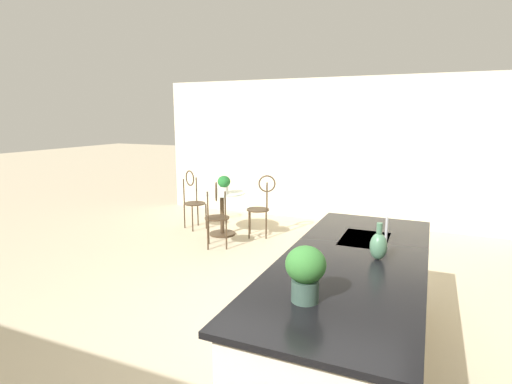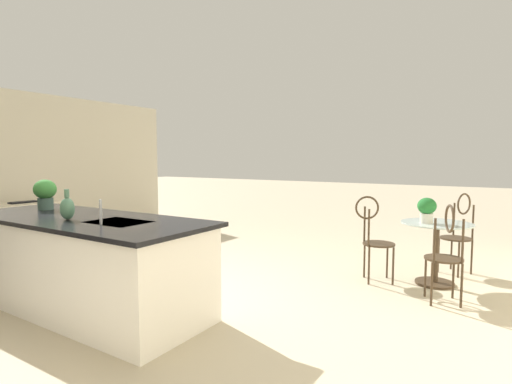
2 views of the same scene
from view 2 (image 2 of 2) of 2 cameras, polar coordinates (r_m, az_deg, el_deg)
ground_plane at (r=4.77m, az=-12.55°, el=-13.51°), size 40.00×40.00×0.00m
kitchen_island at (r=4.34m, az=-23.57°, el=-9.27°), size 2.80×1.06×0.92m
bistro_table at (r=5.18m, az=24.41°, el=-7.23°), size 0.80×0.80×0.74m
chair_near_window at (r=5.03m, az=16.60°, el=-5.88°), size 0.52×0.51×1.04m
chair_by_island at (r=5.81m, az=27.08°, el=-4.79°), size 0.51×0.52×1.04m
chair_toward_desk at (r=4.51m, az=25.57°, el=-7.41°), size 0.49×0.52×1.04m
sink_faucet at (r=3.70m, az=-21.40°, el=-2.70°), size 0.02×0.02×0.22m
writing_desk at (r=7.73m, az=-30.91°, el=-3.14°), size 0.60×1.20×0.74m
keyboard at (r=7.77m, az=-30.39°, el=-1.26°), size 0.16×0.44×0.03m
potted_plant_on_table at (r=5.03m, az=23.31°, el=-2.20°), size 0.21×0.21×0.30m
potted_plant_counter_far at (r=5.03m, az=-28.02°, el=-0.05°), size 0.24×0.24×0.34m
vase_on_counter at (r=4.11m, az=-25.46°, el=-2.10°), size 0.13×0.13×0.29m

